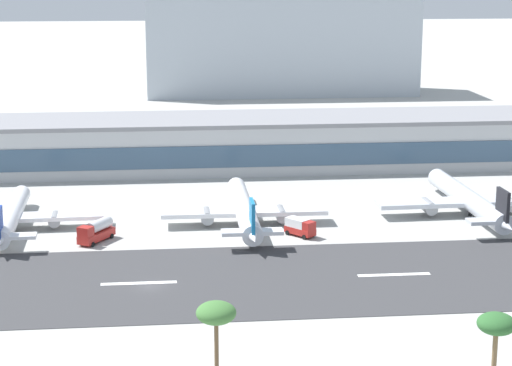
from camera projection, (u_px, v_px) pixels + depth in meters
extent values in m
plane|color=#A8A8A3|center=(151.00, 287.00, 145.31)|extent=(1400.00, 1400.00, 0.00)
cube|color=#38383A|center=(151.00, 283.00, 146.86)|extent=(800.00, 35.40, 0.08)
cube|color=white|center=(139.00, 283.00, 146.67)|extent=(12.00, 1.20, 0.01)
cube|color=white|center=(394.00, 275.00, 150.66)|extent=(12.00, 1.20, 0.01)
cube|color=#B7BABC|center=(220.00, 145.00, 228.97)|extent=(173.85, 24.11, 11.60)
cube|color=#38516B|center=(224.00, 157.00, 217.28)|extent=(168.63, 0.30, 5.22)
cube|color=gray|center=(220.00, 119.00, 227.51)|extent=(175.59, 24.36, 1.00)
cube|color=#A8B2BC|center=(281.00, 42.00, 357.06)|extent=(103.11, 29.94, 40.21)
cylinder|color=white|center=(12.00, 215.00, 176.60)|extent=(4.62, 34.59, 3.45)
sphere|color=white|center=(22.00, 193.00, 193.23)|extent=(3.28, 3.28, 3.28)
cone|color=white|center=(0.00, 241.00, 159.97)|extent=(3.31, 6.31, 3.10)
cube|color=white|center=(12.00, 218.00, 176.02)|extent=(36.02, 6.39, 0.76)
cylinder|color=gray|center=(55.00, 219.00, 177.20)|extent=(2.40, 4.90, 2.24)
cube|color=white|center=(1.00, 237.00, 161.22)|extent=(12.28, 3.26, 0.61)
cube|color=navy|center=(0.00, 224.00, 160.66)|extent=(0.71, 4.67, 5.52)
cylinder|color=black|center=(11.00, 229.00, 175.45)|extent=(0.62, 0.62, 0.95)
cylinder|color=silver|center=(244.00, 209.00, 180.11)|extent=(3.83, 37.92, 3.79)
sphere|color=silver|center=(236.00, 186.00, 198.46)|extent=(3.60, 3.60, 3.60)
cone|color=silver|center=(253.00, 237.00, 161.75)|extent=(3.42, 6.83, 3.41)
cube|color=silver|center=(244.00, 212.00, 179.46)|extent=(32.11, 5.72, 0.83)
cylinder|color=gray|center=(281.00, 214.00, 180.31)|extent=(2.47, 5.31, 2.46)
cylinder|color=gray|center=(207.00, 216.00, 178.92)|extent=(2.47, 5.31, 2.46)
cube|color=silver|center=(252.00, 232.00, 163.13)|extent=(10.92, 3.14, 0.67)
cube|color=#1975B2|center=(252.00, 217.00, 162.52)|extent=(0.61, 5.12, 6.07)
cylinder|color=black|center=(245.00, 223.00, 178.83)|extent=(0.68, 0.68, 1.04)
cylinder|color=silver|center=(467.00, 199.00, 187.38)|extent=(5.09, 39.14, 3.90)
sphere|color=silver|center=(437.00, 177.00, 206.21)|extent=(3.71, 3.71, 3.71)
cone|color=silver|center=(505.00, 225.00, 168.55)|extent=(3.73, 7.13, 3.51)
cube|color=silver|center=(469.00, 202.00, 186.72)|extent=(37.89, 7.00, 0.86)
cylinder|color=gray|center=(509.00, 203.00, 187.94)|extent=(2.70, 5.54, 2.54)
cylinder|color=gray|center=(428.00, 206.00, 185.80)|extent=(2.70, 5.54, 2.54)
cube|color=silver|center=(502.00, 221.00, 169.96)|extent=(12.92, 3.61, 0.69)
cube|color=black|center=(503.00, 206.00, 169.33)|extent=(0.78, 5.29, 6.25)
cylinder|color=black|center=(470.00, 213.00, 186.07)|extent=(0.70, 0.70, 1.07)
cube|color=#B2231E|center=(96.00, 236.00, 168.57)|extent=(6.65, 8.61, 1.40)
cylinder|color=silver|center=(99.00, 225.00, 169.06)|extent=(4.81, 6.03, 2.10)
cube|color=#B2231E|center=(86.00, 232.00, 165.36)|extent=(3.10, 2.99, 1.80)
cylinder|color=black|center=(81.00, 243.00, 166.67)|extent=(0.71, 0.91, 0.90)
cylinder|color=black|center=(93.00, 244.00, 165.57)|extent=(0.71, 0.91, 0.90)
cylinder|color=black|center=(100.00, 234.00, 171.88)|extent=(0.71, 0.91, 0.90)
cylinder|color=black|center=(112.00, 236.00, 170.79)|extent=(0.71, 0.91, 0.90)
cube|color=#B2231E|center=(300.00, 231.00, 172.09)|extent=(5.67, 6.16, 1.20)
cube|color=silver|center=(297.00, 223.00, 172.26)|extent=(4.52, 4.80, 1.60)
cube|color=#B2231E|center=(309.00, 226.00, 170.30)|extent=(2.77, 2.70, 1.50)
cylinder|color=black|center=(304.00, 237.00, 169.96)|extent=(0.79, 0.87, 0.90)
cylinder|color=black|center=(313.00, 235.00, 171.61)|extent=(0.79, 0.87, 0.90)
cylinder|color=black|center=(287.00, 233.00, 172.84)|extent=(0.79, 0.87, 0.90)
cylinder|color=black|center=(296.00, 230.00, 174.50)|extent=(0.79, 0.87, 0.90)
ellipsoid|color=#2D602D|center=(496.00, 324.00, 100.46)|extent=(4.26, 4.26, 2.34)
cylinder|color=brown|center=(217.00, 354.00, 107.80)|extent=(0.51, 0.51, 10.20)
ellipsoid|color=#427538|center=(216.00, 313.00, 106.62)|extent=(4.68, 4.68, 2.58)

